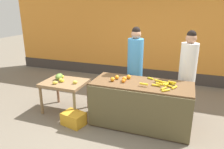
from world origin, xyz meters
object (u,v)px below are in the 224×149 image
(vendor_woman_white_shirt, at_px, (187,75))
(produce_crate, at_px, (74,119))
(vendor_woman_blue_shirt, at_px, (135,69))
(produce_sack, at_px, (105,95))

(vendor_woman_white_shirt, height_order, produce_crate, vendor_woman_white_shirt)
(vendor_woman_blue_shirt, distance_m, vendor_woman_white_shirt, 1.10)
(vendor_woman_blue_shirt, relative_size, produce_crate, 4.26)
(produce_crate, bearing_deg, vendor_woman_white_shirt, 28.74)
(produce_sack, bearing_deg, vendor_woman_blue_shirt, -0.59)
(produce_sack, bearing_deg, vendor_woman_white_shirt, -0.21)
(produce_crate, distance_m, produce_sack, 1.16)
(vendor_woman_white_shirt, relative_size, produce_crate, 4.19)
(vendor_woman_white_shirt, xyz_separation_m, produce_sack, (-1.81, 0.01, -0.71))
(vendor_woman_white_shirt, bearing_deg, vendor_woman_blue_shirt, -179.96)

